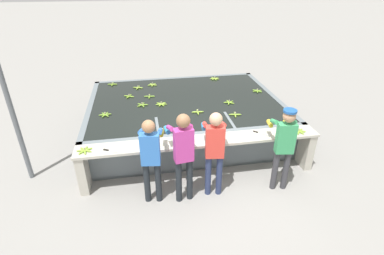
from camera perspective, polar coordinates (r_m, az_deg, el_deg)
name	(u,v)px	position (r m, az deg, el deg)	size (l,w,h in m)	color
ground_plane	(203,183)	(5.97, 2.14, -10.53)	(80.00, 80.00, 0.00)	gray
wash_tank	(185,116)	(7.61, -1.34, 2.29)	(4.66, 3.56, 0.85)	slate
work_ledge	(201,151)	(5.80, 1.77, -4.42)	(4.66, 0.45, 0.85)	#B7B2A3
worker_0	(151,154)	(5.09, -7.86, -5.04)	(0.47, 0.73, 1.62)	#1E2328
worker_1	(183,150)	(5.03, -1.69, -4.31)	(0.46, 0.74, 1.71)	#1E2328
worker_2	(215,147)	(5.20, 4.32, -3.70)	(0.47, 0.73, 1.65)	navy
worker_3	(284,142)	(5.57, 17.16, -2.68)	(0.48, 0.74, 1.64)	#38383D
banana_bunch_floating_0	(129,96)	(7.78, -11.90, 5.85)	(0.27, 0.27, 0.08)	#7FAD33
banana_bunch_floating_1	(152,85)	(8.48, -7.55, 8.07)	(0.27, 0.27, 0.08)	#93BC3D
banana_bunch_floating_2	(161,104)	(7.20, -5.86, 4.48)	(0.28, 0.28, 0.08)	#8CB738
banana_bunch_floating_3	(142,105)	(7.21, -9.45, 4.28)	(0.27, 0.28, 0.08)	#75A333
banana_bunch_floating_4	(198,112)	(6.75, 1.09, 2.99)	(0.28, 0.28, 0.08)	#93BC3D
banana_bunch_floating_5	(229,102)	(7.31, 7.10, 4.78)	(0.27, 0.28, 0.08)	#7FAD33
banana_bunch_floating_6	(215,79)	(8.94, 4.33, 9.28)	(0.28, 0.28, 0.08)	#93BC3D
banana_bunch_floating_7	(235,114)	(6.70, 8.22, 2.47)	(0.28, 0.28, 0.08)	#8CB738
banana_bunch_floating_8	(149,96)	(7.68, -8.11, 5.91)	(0.28, 0.28, 0.08)	#75A333
banana_bunch_floating_9	(105,115)	(6.90, -16.22, 2.37)	(0.28, 0.27, 0.08)	#75A333
banana_bunch_floating_10	(113,84)	(8.73, -14.90, 7.97)	(0.28, 0.28, 0.08)	#7FAD33
banana_bunch_floating_11	(138,88)	(8.32, -10.24, 7.48)	(0.28, 0.28, 0.08)	#93BC3D
banana_bunch_floating_12	(257,91)	(8.15, 12.33, 6.83)	(0.28, 0.28, 0.08)	#75A333
banana_bunch_ledge_0	(299,131)	(6.30, 19.65, -0.65)	(0.28, 0.28, 0.08)	#8CB738
banana_bunch_ledge_1	(85,150)	(5.65, -19.78, -4.12)	(0.27, 0.28, 0.08)	#8CB738
knife_0	(110,150)	(5.53, -15.44, -4.24)	(0.33, 0.18, 0.02)	silver
knife_1	(259,133)	(6.05, 12.62, -0.96)	(0.28, 0.26, 0.02)	silver
support_post_left	(10,104)	(6.21, -31.41, 3.82)	(0.09, 0.09, 3.20)	slate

